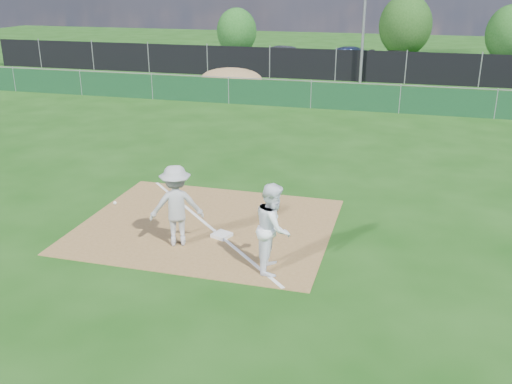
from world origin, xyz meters
TOP-DOWN VIEW (x-y plane):
  - ground at (0.00, 10.00)m, footprint 90.00×90.00m
  - infield_dirt at (0.00, 1.00)m, footprint 6.00×5.00m
  - foul_line at (0.00, 1.00)m, footprint 5.01×5.01m
  - green_fence at (0.00, 15.00)m, footprint 44.00×0.05m
  - dirt_mound at (-5.00, 18.50)m, footprint 3.38×2.60m
  - black_fence at (0.00, 23.00)m, footprint 46.00×0.04m
  - parking_lot at (0.00, 28.00)m, footprint 46.00×9.00m
  - light_pole at (1.50, 22.70)m, footprint 0.16×0.16m
  - first_base at (0.56, 0.45)m, footprint 0.49×0.49m
  - play_at_first at (-0.27, -0.16)m, footprint 2.35×1.12m
  - runner at (2.08, -0.71)m, footprint 0.85×1.01m
  - car_left at (-4.09, 28.34)m, footprint 4.43×3.12m
  - car_mid at (0.61, 27.26)m, footprint 4.53×2.01m
  - car_right at (3.81, 27.29)m, footprint 4.69×2.03m
  - tree_left at (-8.99, 32.32)m, footprint 3.06×3.06m
  - tree_mid at (3.50, 34.66)m, footprint 3.90×3.90m
  - tree_right at (10.70, 33.16)m, footprint 3.42×3.42m

SIDE VIEW (x-z plane):
  - ground at x=0.00m, z-range 0.00..0.00m
  - parking_lot at x=0.00m, z-range 0.00..0.01m
  - infield_dirt at x=0.00m, z-range 0.00..0.02m
  - foul_line at x=0.00m, z-range 0.02..0.03m
  - first_base at x=0.56m, z-range 0.02..0.10m
  - dirt_mound at x=-5.00m, z-range 0.00..1.17m
  - green_fence at x=0.00m, z-range 0.00..1.20m
  - car_right at x=3.81m, z-range 0.01..1.35m
  - car_left at x=-4.09m, z-range 0.01..1.41m
  - car_mid at x=0.61m, z-range 0.01..1.45m
  - black_fence at x=0.00m, z-range 0.00..1.80m
  - runner at x=2.08m, z-range 0.00..1.87m
  - play_at_first at x=-0.27m, z-range 0.02..1.87m
  - tree_left at x=-8.99m, z-range 0.05..3.68m
  - tree_right at x=10.70m, z-range 0.06..4.12m
  - tree_mid at x=3.50m, z-range 0.07..4.70m
  - light_pole at x=1.50m, z-range 0.00..8.00m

